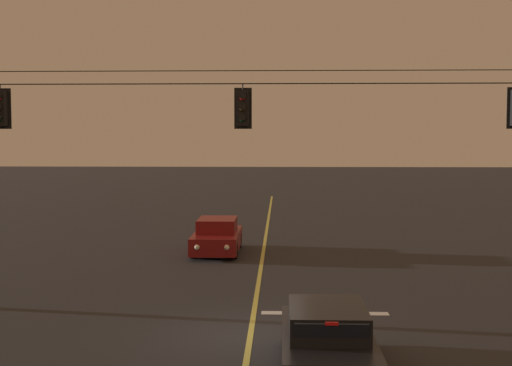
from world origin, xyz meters
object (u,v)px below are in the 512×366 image
object	(u,v)px
traffic_light_left_inner	(243,108)
car_waiting_near_lane	(327,342)
traffic_light_leftmost	(0,108)
car_oncoming_lead	(217,237)

from	to	relation	value
traffic_light_left_inner	car_waiting_near_lane	xyz separation A→B (m)	(1.97, -5.46, -4.84)
traffic_light_leftmost	car_waiting_near_lane	xyz separation A→B (m)	(8.64, -5.46, -4.84)
traffic_light_leftmost	car_waiting_near_lane	bearing A→B (deg)	-32.28
car_waiting_near_lane	traffic_light_left_inner	bearing A→B (deg)	109.86
traffic_light_left_inner	car_oncoming_lead	world-z (taller)	traffic_light_left_inner
traffic_light_left_inner	car_waiting_near_lane	world-z (taller)	traffic_light_left_inner
traffic_light_leftmost	traffic_light_left_inner	world-z (taller)	same
traffic_light_leftmost	car_oncoming_lead	bearing A→B (deg)	60.81
car_waiting_near_lane	traffic_light_leftmost	bearing A→B (deg)	147.72
traffic_light_leftmost	traffic_light_left_inner	size ratio (longest dim) A/B	1.00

